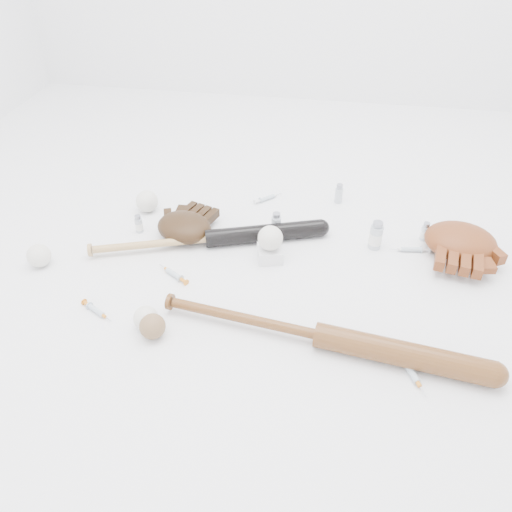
% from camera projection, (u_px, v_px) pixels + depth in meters
% --- Properties ---
extents(bat_dark, '(0.81, 0.33, 0.06)m').
position_uv_depth(bat_dark, '(208.00, 239.00, 1.69)').
color(bat_dark, black).
rests_on(bat_dark, ground).
extents(bat_wood, '(0.94, 0.19, 0.07)m').
position_uv_depth(bat_wood, '(319.00, 335.00, 1.34)').
color(bat_wood, brown).
rests_on(bat_wood, ground).
extents(glove_dark, '(0.29, 0.29, 0.08)m').
position_uv_depth(glove_dark, '(184.00, 227.00, 1.72)').
color(glove_dark, black).
rests_on(glove_dark, ground).
extents(glove_tan, '(0.32, 0.32, 0.10)m').
position_uv_depth(glove_tan, '(460.00, 241.00, 1.64)').
color(glove_tan, brown).
rests_on(glove_tan, ground).
extents(trading_card, '(0.08, 0.09, 0.00)m').
position_uv_depth(trading_card, '(184.00, 227.00, 1.79)').
color(trading_card, yellow).
rests_on(trading_card, ground).
extents(pedestal, '(0.10, 0.10, 0.04)m').
position_uv_depth(pedestal, '(270.00, 254.00, 1.63)').
color(pedestal, white).
rests_on(pedestal, ground).
extents(baseball_on_pedestal, '(0.08, 0.08, 0.08)m').
position_uv_depth(baseball_on_pedestal, '(270.00, 238.00, 1.60)').
color(baseball_on_pedestal, silver).
rests_on(baseball_on_pedestal, pedestal).
extents(baseball_left, '(0.08, 0.08, 0.08)m').
position_uv_depth(baseball_left, '(39.00, 256.00, 1.60)').
color(baseball_left, silver).
rests_on(baseball_left, ground).
extents(baseball_upper, '(0.08, 0.08, 0.08)m').
position_uv_depth(baseball_upper, '(147.00, 201.00, 1.85)').
color(baseball_upper, silver).
rests_on(baseball_upper, ground).
extents(baseball_mid, '(0.07, 0.07, 0.07)m').
position_uv_depth(baseball_mid, '(146.00, 318.00, 1.38)').
color(baseball_mid, silver).
rests_on(baseball_mid, ground).
extents(baseball_aged, '(0.07, 0.07, 0.07)m').
position_uv_depth(baseball_aged, '(152.00, 326.00, 1.36)').
color(baseball_aged, brown).
rests_on(baseball_aged, ground).
extents(syringe_0, '(0.13, 0.09, 0.02)m').
position_uv_depth(syringe_0, '(96.00, 310.00, 1.45)').
color(syringe_0, '#ADBCC6').
rests_on(syringe_0, ground).
extents(syringe_1, '(0.13, 0.10, 0.02)m').
position_uv_depth(syringe_1, '(174.00, 274.00, 1.57)').
color(syringe_1, '#ADBCC6').
rests_on(syringe_1, ground).
extents(syringe_2, '(0.12, 0.11, 0.02)m').
position_uv_depth(syringe_2, '(267.00, 198.00, 1.93)').
color(syringe_2, '#ADBCC6').
rests_on(syringe_2, ground).
extents(syringe_3, '(0.09, 0.16, 0.02)m').
position_uv_depth(syringe_3, '(411.00, 371.00, 1.27)').
color(syringe_3, '#ADBCC6').
rests_on(syringe_3, ground).
extents(syringe_4, '(0.15, 0.05, 0.02)m').
position_uv_depth(syringe_4, '(411.00, 249.00, 1.67)').
color(syringe_4, '#ADBCC6').
rests_on(syringe_4, ground).
extents(vial_0, '(0.03, 0.03, 0.08)m').
position_uv_depth(vial_0, '(339.00, 193.00, 1.90)').
color(vial_0, silver).
rests_on(vial_0, ground).
extents(vial_1, '(0.03, 0.03, 0.07)m').
position_uv_depth(vial_1, '(425.00, 231.00, 1.71)').
color(vial_1, silver).
rests_on(vial_1, ground).
extents(vial_2, '(0.03, 0.03, 0.09)m').
position_uv_depth(vial_2, '(276.00, 224.00, 1.73)').
color(vial_2, silver).
rests_on(vial_2, ground).
extents(vial_3, '(0.04, 0.04, 0.10)m').
position_uv_depth(vial_3, '(376.00, 235.00, 1.67)').
color(vial_3, silver).
rests_on(vial_3, ground).
extents(vial_4, '(0.03, 0.03, 0.07)m').
position_uv_depth(vial_4, '(139.00, 224.00, 1.75)').
color(vial_4, silver).
rests_on(vial_4, ground).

